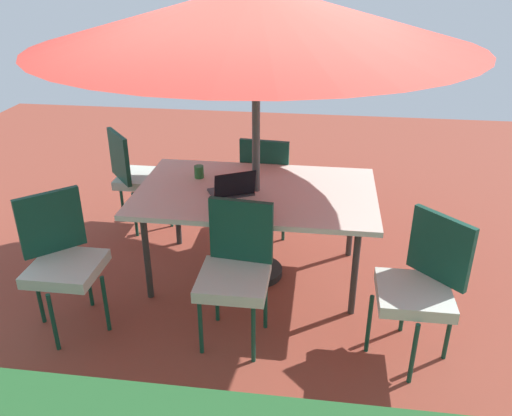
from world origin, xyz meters
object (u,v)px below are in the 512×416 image
object	(u,v)px
chair_south	(267,179)
patio_umbrella	(256,16)
dining_table	(256,196)
cup	(199,172)
chair_northeast	(62,257)
chair_north	(236,268)
laptop	(232,189)
chair_northwest	(421,283)
chair_southeast	(137,174)

from	to	relation	value
chair_south	patio_umbrella	bearing A→B (deg)	94.57
dining_table	cup	bearing A→B (deg)	-20.90
dining_table	chair_northeast	size ratio (longest dim) A/B	1.90
patio_umbrella	cup	xyz separation A→B (m)	(0.50, -0.19, -1.23)
chair_north	laptop	distance (m)	0.73
dining_table	chair_south	world-z (taller)	chair_south
chair_northwest	chair_south	bearing A→B (deg)	172.29
dining_table	laptop	world-z (taller)	laptop
dining_table	patio_umbrella	distance (m)	1.34
patio_umbrella	laptop	xyz separation A→B (m)	(0.17, 0.11, -1.24)
chair_north	chair_northeast	size ratio (longest dim) A/B	1.00
patio_umbrella	chair_northeast	size ratio (longest dim) A/B	3.13
patio_umbrella	chair_south	bearing A→B (deg)	-90.31
patio_umbrella	laptop	bearing A→B (deg)	34.25
dining_table	cup	world-z (taller)	cup
chair_northwest	chair_north	xyz separation A→B (m)	(1.20, -0.02, 0.00)
chair_north	chair_northeast	xyz separation A→B (m)	(1.21, 0.02, 0.00)
patio_umbrella	chair_north	bearing A→B (deg)	87.72
chair_northwest	chair_northeast	size ratio (longest dim) A/B	1.00
dining_table	chair_south	distance (m)	0.77
chair_southeast	chair_north	distance (m)	1.94
chair_south	chair_northeast	size ratio (longest dim) A/B	1.00
chair_south	cup	distance (m)	0.80
dining_table	cup	size ratio (longest dim) A/B	18.06
laptop	chair_northwest	bearing A→B (deg)	124.95
dining_table	chair_northeast	xyz separation A→B (m)	(1.24, 0.80, -0.17)
chair_southeast	cup	size ratio (longest dim) A/B	9.52
chair_south	chair_northeast	bearing A→B (deg)	56.13
chair_southeast	laptop	bearing A→B (deg)	-168.13
dining_table	laptop	distance (m)	0.22
chair_northwest	chair_north	distance (m)	1.20
chair_southeast	chair_south	bearing A→B (deg)	-129.01
chair_southeast	chair_northwest	bearing A→B (deg)	-162.46
chair_southeast	chair_north	size ratio (longest dim) A/B	1.00
chair_south	laptop	size ratio (longest dim) A/B	2.46
dining_table	chair_southeast	xyz separation A→B (m)	(1.25, -0.73, -0.17)
chair_southeast	chair_northeast	xyz separation A→B (m)	(-0.00, 1.53, 0.00)
patio_umbrella	dining_table	bearing A→B (deg)	0.00
cup	patio_umbrella	bearing A→B (deg)	159.10
dining_table	cup	xyz separation A→B (m)	(0.50, -0.19, 0.10)
chair_north	cup	xyz separation A→B (m)	(0.47, -0.97, 0.27)
chair_north	cup	world-z (taller)	chair_north
dining_table	chair_south	size ratio (longest dim) A/B	1.90
dining_table	cup	distance (m)	0.54
dining_table	chair_southeast	distance (m)	1.45
chair_south	chair_southeast	world-z (taller)	same
dining_table	patio_umbrella	xyz separation A→B (m)	(0.00, 0.00, 1.34)
chair_south	cup	world-z (taller)	chair_south
patio_umbrella	chair_northwest	distance (m)	2.07
chair_north	laptop	world-z (taller)	laptop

